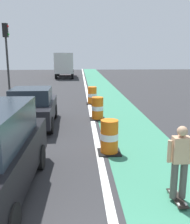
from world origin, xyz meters
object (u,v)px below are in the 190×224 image
at_px(skateboarder_on_lane, 180,162).
at_px(traffic_barrel_mid, 98,109).
at_px(traffic_barrel_back, 92,96).
at_px(traffic_barrel_front, 109,137).
at_px(delivery_truck_down_block, 65,63).
at_px(parked_sedan_second, 33,107).
at_px(traffic_light_corner, 7,48).

height_order(skateboarder_on_lane, traffic_barrel_mid, skateboarder_on_lane).
bearing_deg(traffic_barrel_mid, traffic_barrel_back, 90.87).
bearing_deg(traffic_barrel_front, traffic_barrel_mid, 90.94).
relative_size(traffic_barrel_front, delivery_truck_down_block, 0.14).
xyz_separation_m(parked_sedan_second, traffic_barrel_mid, (2.92, 0.98, -0.30)).
bearing_deg(traffic_light_corner, parked_sedan_second, -68.26).
relative_size(skateboarder_on_lane, traffic_light_corner, 0.33).
xyz_separation_m(skateboarder_on_lane, traffic_barrel_back, (-1.29, 11.22, -0.38)).
relative_size(skateboarder_on_lane, traffic_barrel_front, 1.55).
xyz_separation_m(traffic_barrel_front, traffic_barrel_mid, (-0.07, 4.38, 0.00)).
bearing_deg(delivery_truck_down_block, traffic_barrel_mid, -83.05).
relative_size(skateboarder_on_lane, traffic_barrel_mid, 1.55).
xyz_separation_m(traffic_barrel_front, traffic_barrel_back, (-0.13, 8.37, 0.00)).
distance_m(traffic_barrel_mid, traffic_barrel_back, 3.99).
bearing_deg(traffic_light_corner, delivery_truck_down_block, 80.21).
xyz_separation_m(skateboarder_on_lane, traffic_barrel_mid, (-1.23, 7.23, -0.38)).
distance_m(parked_sedan_second, traffic_barrel_mid, 3.09).
height_order(delivery_truck_down_block, traffic_light_corner, traffic_light_corner).
relative_size(traffic_barrel_back, traffic_light_corner, 0.21).
height_order(skateboarder_on_lane, traffic_barrel_back, skateboarder_on_lane).
bearing_deg(delivery_truck_down_block, skateboarder_on_lane, -82.40).
relative_size(traffic_barrel_back, delivery_truck_down_block, 0.14).
bearing_deg(skateboarder_on_lane, parked_sedan_second, 123.55).
bearing_deg(traffic_barrel_front, traffic_light_corner, 118.99).
xyz_separation_m(skateboarder_on_lane, delivery_truck_down_block, (-4.05, 30.33, 0.94)).
distance_m(skateboarder_on_lane, delivery_truck_down_block, 30.61).
bearing_deg(skateboarder_on_lane, traffic_barrel_mid, 99.66).
bearing_deg(traffic_barrel_back, delivery_truck_down_block, 98.21).
xyz_separation_m(parked_sedan_second, traffic_light_corner, (-2.83, 7.09, 2.67)).
bearing_deg(traffic_barrel_back, traffic_barrel_mid, -89.13).
relative_size(traffic_barrel_front, traffic_barrel_mid, 1.00).
height_order(traffic_barrel_mid, traffic_light_corner, traffic_light_corner).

